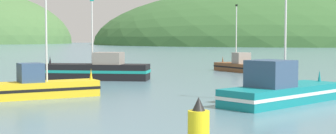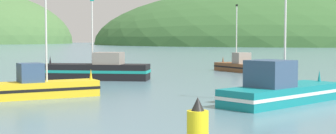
{
  "view_description": "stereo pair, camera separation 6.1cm",
  "coord_description": "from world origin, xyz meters",
  "px_view_note": "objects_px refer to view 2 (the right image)",
  "views": [
    {
      "loc": [
        0.98,
        -15.06,
        3.78
      ],
      "look_at": [
        -3.3,
        23.49,
        1.4
      ],
      "focal_mm": 52.67,
      "sensor_mm": 36.0,
      "label": 1
    },
    {
      "loc": [
        1.04,
        -15.05,
        3.78
      ],
      "look_at": [
        -3.3,
        23.49,
        1.4
      ],
      "focal_mm": 52.67,
      "sensor_mm": 36.0,
      "label": 2
    }
  ],
  "objects_px": {
    "fishing_boat_black": "(98,70)",
    "fishing_boat_brown": "(238,66)",
    "fishing_boat_yellow": "(40,87)",
    "channel_buoy": "(198,122)",
    "fishing_boat_teal": "(280,90)"
  },
  "relations": [
    {
      "from": "fishing_boat_teal",
      "to": "fishing_boat_brown",
      "type": "distance_m",
      "value": 25.8
    },
    {
      "from": "fishing_boat_teal",
      "to": "fishing_boat_black",
      "type": "height_order",
      "value": "fishing_boat_teal"
    },
    {
      "from": "channel_buoy",
      "to": "fishing_boat_black",
      "type": "bearing_deg",
      "value": 112.4
    },
    {
      "from": "fishing_boat_yellow",
      "to": "fishing_boat_teal",
      "type": "bearing_deg",
      "value": -38.56
    },
    {
      "from": "fishing_boat_black",
      "to": "channel_buoy",
      "type": "xyz_separation_m",
      "value": [
        10.05,
        -24.39,
        -0.21
      ]
    },
    {
      "from": "fishing_boat_brown",
      "to": "fishing_boat_yellow",
      "type": "bearing_deg",
      "value": 117.29
    },
    {
      "from": "fishing_boat_yellow",
      "to": "channel_buoy",
      "type": "distance_m",
      "value": 15.42
    },
    {
      "from": "fishing_boat_black",
      "to": "fishing_boat_brown",
      "type": "height_order",
      "value": "fishing_boat_brown"
    },
    {
      "from": "fishing_boat_yellow",
      "to": "fishing_boat_teal",
      "type": "height_order",
      "value": "fishing_boat_teal"
    },
    {
      "from": "fishing_boat_black",
      "to": "channel_buoy",
      "type": "height_order",
      "value": "fishing_boat_black"
    },
    {
      "from": "fishing_boat_brown",
      "to": "channel_buoy",
      "type": "bearing_deg",
      "value": 140.82
    },
    {
      "from": "fishing_boat_yellow",
      "to": "fishing_boat_black",
      "type": "bearing_deg",
      "value": 54.12
    },
    {
      "from": "fishing_boat_brown",
      "to": "fishing_boat_black",
      "type": "bearing_deg",
      "value": 97.87
    },
    {
      "from": "fishing_boat_yellow",
      "to": "channel_buoy",
      "type": "height_order",
      "value": "fishing_boat_yellow"
    },
    {
      "from": "fishing_boat_teal",
      "to": "channel_buoy",
      "type": "relative_size",
      "value": 5.22
    }
  ]
}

